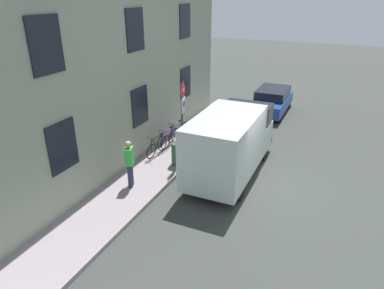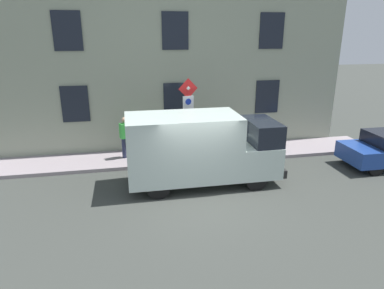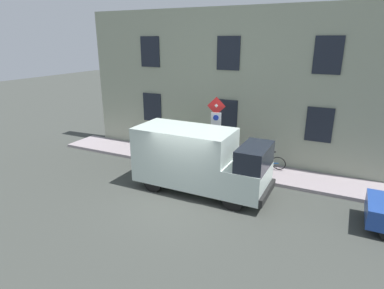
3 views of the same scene
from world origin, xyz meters
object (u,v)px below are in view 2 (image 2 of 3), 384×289
object	(u,v)px
delivery_van	(200,148)
bicycle_black	(188,142)
sign_post_stacked	(188,109)
litter_bin	(180,149)
pedestrian	(125,136)
bicycle_blue	(227,140)
bicycle_purple	(208,141)

from	to	relation	value
delivery_van	bicycle_black	world-z (taller)	delivery_van
sign_post_stacked	litter_bin	size ratio (longest dim) A/B	3.56
pedestrian	litter_bin	bearing A→B (deg)	49.25
bicycle_blue	bicycle_purple	bearing A→B (deg)	2.63
bicycle_blue	litter_bin	xyz separation A→B (m)	(-1.12, 2.33, 0.08)
sign_post_stacked	litter_bin	distance (m)	1.74
sign_post_stacked	bicycle_black	bearing A→B (deg)	-10.51
sign_post_stacked	litter_bin	xyz separation A→B (m)	(0.14, 0.29, -1.71)
bicycle_purple	litter_bin	world-z (taller)	litter_bin
sign_post_stacked	bicycle_purple	xyz separation A→B (m)	(1.26, -1.14, -1.79)
bicycle_blue	bicycle_black	world-z (taller)	same
bicycle_black	pedestrian	bearing A→B (deg)	13.82
bicycle_blue	bicycle_purple	distance (m)	0.90
pedestrian	bicycle_purple	bearing A→B (deg)	74.16
litter_bin	bicycle_black	bearing A→B (deg)	-25.16
bicycle_black	litter_bin	xyz separation A→B (m)	(-1.12, 0.53, 0.08)
sign_post_stacked	pedestrian	bearing A→B (deg)	70.46
sign_post_stacked	pedestrian	size ratio (longest dim) A/B	1.87
delivery_van	bicycle_blue	bearing A→B (deg)	58.33
bicycle_purple	pedestrian	size ratio (longest dim) A/B	1.00
bicycle_purple	pedestrian	bearing A→B (deg)	12.09
bicycle_black	delivery_van	bearing A→B (deg)	92.64
delivery_van	bicycle_blue	distance (m)	3.83
bicycle_blue	bicycle_black	xyz separation A→B (m)	(0.00, 1.81, 0.00)
bicycle_blue	pedestrian	xyz separation A→B (m)	(-0.38, 4.50, 0.56)
bicycle_black	bicycle_blue	bearing A→B (deg)	-174.32
bicycle_blue	litter_bin	world-z (taller)	litter_bin
sign_post_stacked	delivery_van	bearing A→B (deg)	-178.08
bicycle_purple	litter_bin	xyz separation A→B (m)	(-1.12, 1.43, 0.08)
pedestrian	bicycle_black	bearing A→B (deg)	76.18
pedestrian	delivery_van	bearing A→B (deg)	20.22
sign_post_stacked	delivery_van	distance (m)	2.15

